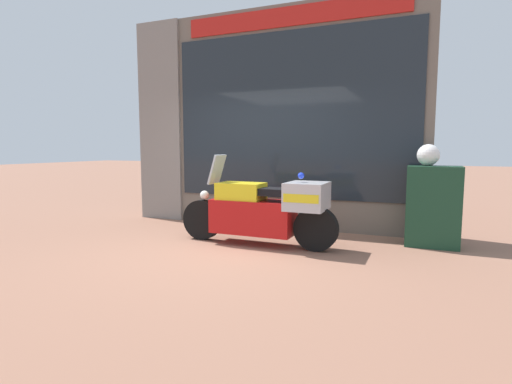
{
  "coord_description": "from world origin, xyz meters",
  "views": [
    {
      "loc": [
        2.57,
        -4.86,
        1.43
      ],
      "look_at": [
        0.14,
        0.97,
        0.72
      ],
      "focal_mm": 28.0,
      "sensor_mm": 36.0,
      "label": 1
    }
  ],
  "objects": [
    {
      "name": "white_helmet",
      "position": [
        2.65,
        1.44,
        1.32
      ],
      "size": [
        0.31,
        0.31,
        0.31
      ],
      "primitive_type": "sphere",
      "color": "white",
      "rests_on": "utility_cabinet"
    },
    {
      "name": "shop_building",
      "position": [
        -0.41,
        2.0,
        1.93
      ],
      "size": [
        5.46,
        0.55,
        3.85
      ],
      "color": "#6B6056",
      "rests_on": "ground"
    },
    {
      "name": "window_display",
      "position": [
        0.39,
        2.03,
        0.46
      ],
      "size": [
        4.07,
        0.3,
        1.9
      ],
      "color": "slate",
      "rests_on": "ground"
    },
    {
      "name": "ground_plane",
      "position": [
        0.0,
        0.0,
        0.0
      ],
      "size": [
        60.0,
        60.0,
        0.0
      ],
      "primitive_type": "plane",
      "color": "#8E604C"
    },
    {
      "name": "paramedic_motorcycle",
      "position": [
        0.48,
        0.47,
        0.55
      ],
      "size": [
        2.44,
        0.62,
        1.33
      ],
      "rotation": [
        0.0,
        0.0,
        3.13
      ],
      "color": "black",
      "rests_on": "ground"
    },
    {
      "name": "utility_cabinet",
      "position": [
        2.75,
        1.38,
        0.58
      ],
      "size": [
        0.73,
        0.45,
        1.17
      ],
      "primitive_type": "cube",
      "color": "#193D28",
      "rests_on": "ground"
    }
  ]
}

